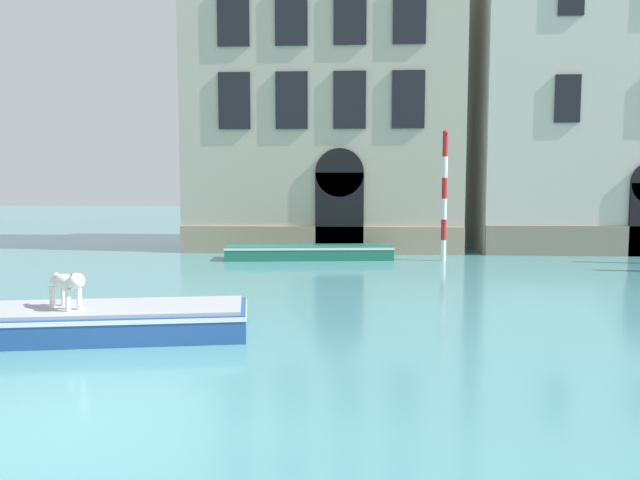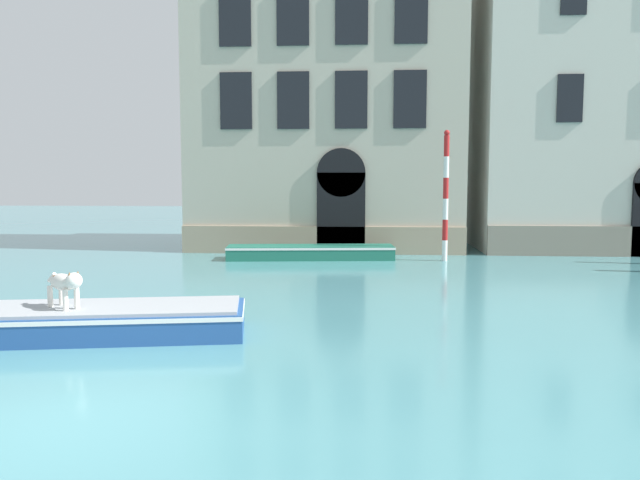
{
  "view_description": "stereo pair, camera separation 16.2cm",
  "coord_description": "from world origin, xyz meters",
  "px_view_note": "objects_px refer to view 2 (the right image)",
  "views": [
    {
      "loc": [
        3.49,
        -7.15,
        2.93
      ],
      "look_at": [
        2.35,
        10.6,
        1.2
      ],
      "focal_mm": 35.0,
      "sensor_mm": 36.0,
      "label": 1
    },
    {
      "loc": [
        3.65,
        -7.14,
        2.93
      ],
      "look_at": [
        2.35,
        10.6,
        1.2
      ],
      "focal_mm": 35.0,
      "sensor_mm": 36.0,
      "label": 2
    }
  ],
  "objects_px": {
    "boat_foreground": "(72,321)",
    "mooring_pole_0": "(446,196)",
    "boat_moored_near_palazzo": "(310,252)",
    "dog_on_deck": "(65,283)"
  },
  "relations": [
    {
      "from": "boat_foreground",
      "to": "mooring_pole_0",
      "type": "height_order",
      "value": "mooring_pole_0"
    },
    {
      "from": "boat_foreground",
      "to": "boat_moored_near_palazzo",
      "type": "distance_m",
      "value": 12.19
    },
    {
      "from": "dog_on_deck",
      "to": "mooring_pole_0",
      "type": "relative_size",
      "value": 0.2
    },
    {
      "from": "dog_on_deck",
      "to": "boat_moored_near_palazzo",
      "type": "bearing_deg",
      "value": 109.34
    },
    {
      "from": "boat_foreground",
      "to": "boat_moored_near_palazzo",
      "type": "height_order",
      "value": "boat_foreground"
    },
    {
      "from": "dog_on_deck",
      "to": "mooring_pole_0",
      "type": "distance_m",
      "value": 14.43
    },
    {
      "from": "boat_foreground",
      "to": "boat_moored_near_palazzo",
      "type": "relative_size",
      "value": 1.06
    },
    {
      "from": "boat_foreground",
      "to": "mooring_pole_0",
      "type": "relative_size",
      "value": 1.41
    },
    {
      "from": "dog_on_deck",
      "to": "boat_moored_near_palazzo",
      "type": "height_order",
      "value": "dog_on_deck"
    },
    {
      "from": "boat_moored_near_palazzo",
      "to": "mooring_pole_0",
      "type": "xyz_separation_m",
      "value": [
        4.88,
        -0.16,
        2.09
      ]
    }
  ]
}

